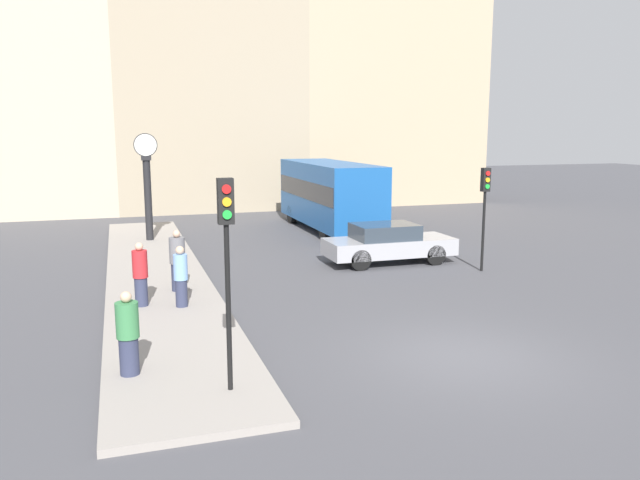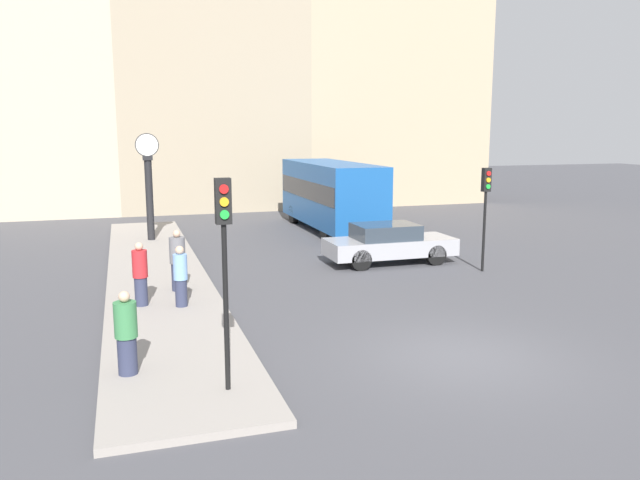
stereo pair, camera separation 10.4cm
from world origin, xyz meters
name	(u,v)px [view 2 (the right image)]	position (x,y,z in m)	size (l,w,h in m)	color
ground_plane	(461,357)	(0.00, 0.00, 0.00)	(120.00, 120.00, 0.00)	#47474C
sidewalk_corner	(157,274)	(-5.53, 9.24, 0.07)	(2.97, 22.48, 0.14)	gray
building_row	(231,72)	(-0.08, 26.27, 7.87)	(31.42, 5.00, 17.02)	#B7A88E
sedan_car	(389,243)	(2.28, 8.83, 0.71)	(4.46, 1.76, 1.39)	#9E9EA3
bus_distant	(331,192)	(2.71, 16.40, 1.76)	(2.47, 8.38, 3.11)	#195199
traffic_light_near	(224,240)	(-4.87, -0.49, 2.76)	(0.26, 0.24, 3.66)	black
traffic_light_far	(486,197)	(4.72, 6.74, 2.44)	(0.26, 0.24, 3.38)	black
street_clock	(149,187)	(-5.40, 15.44, 2.32)	(0.93, 0.38, 4.32)	black
pedestrian_blue_stripe	(181,276)	(-5.14, 5.04, 0.91)	(0.36, 0.36, 1.57)	#2D334C
pedestrian_green_hoodie	(126,334)	(-6.51, 0.76, 0.91)	(0.41, 0.41, 1.57)	#2D334C
pedestrian_grey_jacket	(178,261)	(-5.07, 6.70, 0.98)	(0.44, 0.44, 1.72)	#2D334C
pedestrian_red_top	(140,274)	(-6.12, 5.42, 0.95)	(0.38, 0.38, 1.65)	#2D334C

